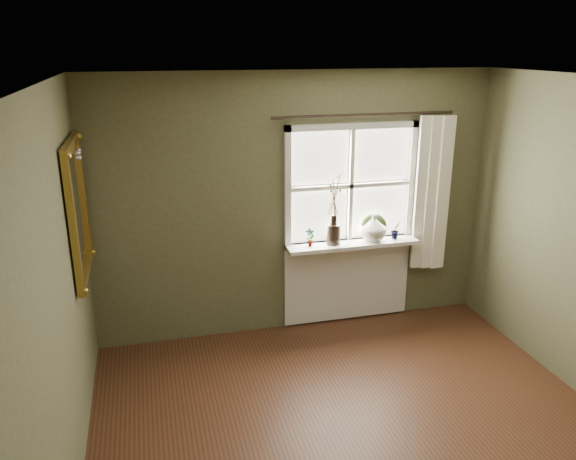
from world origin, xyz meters
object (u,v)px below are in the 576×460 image
(cream_vase, at_px, (374,228))
(wreath, at_px, (374,229))
(dark_jug, at_px, (333,234))
(gilt_mirror, at_px, (78,210))

(cream_vase, bearing_deg, wreath, 62.75)
(dark_jug, bearing_deg, wreath, 5.09)
(dark_jug, bearing_deg, gilt_mirror, -169.69)
(dark_jug, distance_m, cream_vase, 0.43)
(dark_jug, bearing_deg, cream_vase, 0.00)
(wreath, bearing_deg, cream_vase, -112.41)
(cream_vase, xyz_separation_m, gilt_mirror, (-2.74, -0.42, 0.51))
(cream_vase, distance_m, gilt_mirror, 2.82)
(dark_jug, relative_size, gilt_mirror, 0.18)
(dark_jug, distance_m, gilt_mirror, 2.41)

